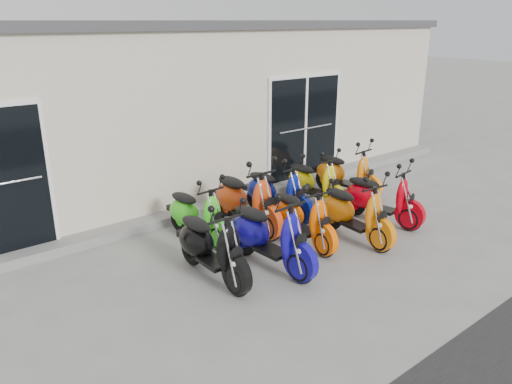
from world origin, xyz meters
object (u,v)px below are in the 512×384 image
scooter_front_blue (269,226)px  scooter_back_extra (346,167)px  scooter_back_yellow (315,176)px  scooter_front_red (382,190)px  scooter_back_blue (277,185)px  scooter_front_black (211,237)px  scooter_front_orange_b (355,204)px  scooter_front_orange_a (303,210)px  scooter_back_green (197,207)px  scooter_back_red (245,192)px

scooter_front_blue → scooter_back_extra: 3.49m
scooter_back_yellow → scooter_back_extra: 0.85m
scooter_front_red → scooter_back_blue: size_ratio=0.98×
scooter_front_black → scooter_front_orange_b: bearing=-7.5°
scooter_front_orange_a → scooter_back_blue: scooter_back_blue is taller
scooter_front_orange_a → scooter_back_extra: (2.29, 1.12, 0.03)m
scooter_back_green → scooter_front_red: bearing=-30.2°
scooter_back_extra → scooter_front_blue: bearing=-162.3°
scooter_back_blue → scooter_back_yellow: bearing=-3.5°
scooter_front_orange_b → scooter_back_green: (-1.96, 1.55, -0.03)m
scooter_front_orange_a → scooter_front_orange_b: size_ratio=0.96×
scooter_back_blue → scooter_back_extra: 1.85m
scooter_front_black → scooter_back_yellow: (3.17, 1.17, -0.04)m
scooter_back_green → scooter_back_extra: size_ratio=0.95×
scooter_front_orange_b → scooter_back_extra: bearing=49.2°
scooter_front_red → scooter_back_green: (-2.88, 1.37, -0.02)m
scooter_front_red → scooter_back_extra: scooter_back_extra is taller
scooter_back_yellow → scooter_back_green: bearing=-179.3°
scooter_front_orange_b → scooter_back_yellow: 1.69m
scooter_front_red → scooter_back_red: 2.36m
scooter_front_blue → scooter_back_blue: 1.94m
scooter_back_blue → scooter_front_black: bearing=-158.2°
scooter_front_orange_b → scooter_back_green: 2.51m
scooter_front_blue → scooter_back_yellow: bearing=28.2°
scooter_back_red → scooter_back_blue: 0.77m
scooter_back_blue → scooter_back_extra: (1.85, 0.00, 0.00)m
scooter_front_orange_a → scooter_back_green: bearing=142.4°
scooter_back_blue → scooter_front_orange_b: bearing=-83.6°
scooter_front_orange_b → scooter_back_red: bearing=131.5°
scooter_back_blue → scooter_front_red: bearing=-52.7°
scooter_front_red → scooter_back_green: bearing=145.7°
scooter_back_blue → scooter_front_orange_a: bearing=-117.2°
scooter_front_blue → scooter_front_red: 2.60m
scooter_front_orange_b → scooter_front_blue: bearing=-179.9°
scooter_front_orange_a → scooter_back_green: size_ratio=1.00×
scooter_front_orange_b → scooter_front_red: size_ratio=1.02×
scooter_front_black → scooter_back_red: scooter_back_red is taller
scooter_front_black → scooter_back_red: (1.41, 1.05, 0.04)m
scooter_back_red → scooter_back_yellow: bearing=4.4°
scooter_back_green → scooter_back_red: scooter_back_red is taller
scooter_front_black → scooter_back_green: 1.29m
scooter_front_orange_a → scooter_front_red: (1.68, -0.21, 0.02)m
scooter_back_green → scooter_back_yellow: (2.64, -0.00, 0.00)m
scooter_back_red → scooter_front_blue: bearing=-114.0°
scooter_front_black → scooter_back_red: 1.76m
scooter_back_red → scooter_front_red: bearing=-31.4°
scooter_front_blue → scooter_front_orange_a: 0.96m
scooter_front_black → scooter_front_red: scooter_front_black is taller
scooter_front_blue → scooter_back_extra: scooter_front_blue is taller
scooter_front_orange_b → scooter_back_green: bearing=146.0°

